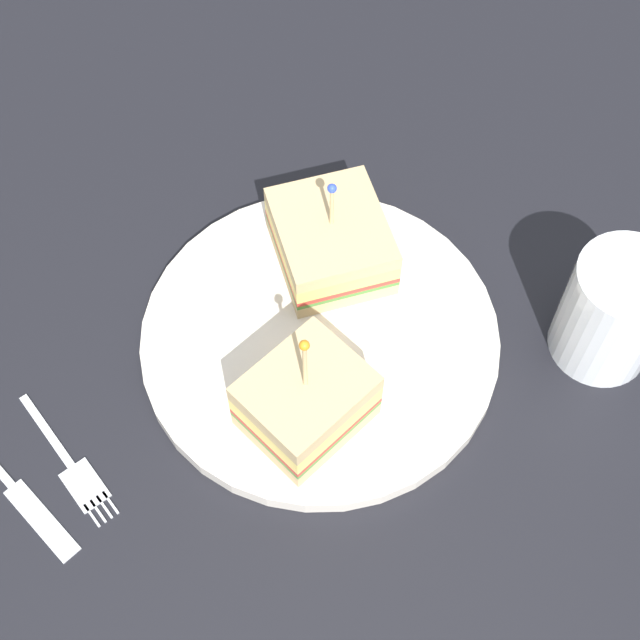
{
  "coord_description": "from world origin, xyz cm",
  "views": [
    {
      "loc": [
        33.11,
        -10.86,
        61.14
      ],
      "look_at": [
        0.0,
        0.0,
        3.36
      ],
      "focal_mm": 51.58,
      "sensor_mm": 36.0,
      "label": 1
    }
  ],
  "objects_px": {
    "sandwich_half_back": "(306,401)",
    "drink_glass": "(612,316)",
    "plate": "(320,338)",
    "fork": "(74,470)",
    "knife": "(23,498)",
    "sandwich_half_front": "(331,241)"
  },
  "relations": [
    {
      "from": "drink_glass",
      "to": "knife",
      "type": "distance_m",
      "value": 0.44
    },
    {
      "from": "drink_glass",
      "to": "fork",
      "type": "height_order",
      "value": "drink_glass"
    },
    {
      "from": "plate",
      "to": "sandwich_half_back",
      "type": "relative_size",
      "value": 2.5
    },
    {
      "from": "sandwich_half_back",
      "to": "drink_glass",
      "type": "height_order",
      "value": "sandwich_half_back"
    },
    {
      "from": "drink_glass",
      "to": "sandwich_half_back",
      "type": "bearing_deg",
      "value": -91.03
    },
    {
      "from": "sandwich_half_front",
      "to": "fork",
      "type": "bearing_deg",
      "value": -64.63
    },
    {
      "from": "drink_glass",
      "to": "knife",
      "type": "height_order",
      "value": "drink_glass"
    },
    {
      "from": "plate",
      "to": "fork",
      "type": "bearing_deg",
      "value": -77.13
    },
    {
      "from": "sandwich_half_back",
      "to": "fork",
      "type": "bearing_deg",
      "value": -96.09
    },
    {
      "from": "sandwich_half_front",
      "to": "knife",
      "type": "relative_size",
      "value": 0.79
    },
    {
      "from": "plate",
      "to": "fork",
      "type": "xyz_separation_m",
      "value": [
        0.05,
        -0.2,
        -0.01
      ]
    },
    {
      "from": "drink_glass",
      "to": "fork",
      "type": "xyz_separation_m",
      "value": [
        -0.02,
        -0.4,
        -0.04
      ]
    },
    {
      "from": "drink_glass",
      "to": "fork",
      "type": "bearing_deg",
      "value": -93.16
    },
    {
      "from": "sandwich_half_front",
      "to": "drink_glass",
      "type": "height_order",
      "value": "sandwich_half_front"
    },
    {
      "from": "drink_glass",
      "to": "knife",
      "type": "bearing_deg",
      "value": -91.6
    },
    {
      "from": "sandwich_half_front",
      "to": "fork",
      "type": "distance_m",
      "value": 0.25
    },
    {
      "from": "plate",
      "to": "sandwich_half_front",
      "type": "xyz_separation_m",
      "value": [
        -0.06,
        0.03,
        0.03
      ]
    },
    {
      "from": "drink_glass",
      "to": "sandwich_half_front",
      "type": "bearing_deg",
      "value": -127.05
    },
    {
      "from": "sandwich_half_back",
      "to": "fork",
      "type": "xyz_separation_m",
      "value": [
        -0.02,
        -0.17,
        -0.04
      ]
    },
    {
      "from": "sandwich_half_back",
      "to": "drink_glass",
      "type": "distance_m",
      "value": 0.23
    },
    {
      "from": "sandwich_half_front",
      "to": "knife",
      "type": "height_order",
      "value": "sandwich_half_front"
    },
    {
      "from": "fork",
      "to": "knife",
      "type": "height_order",
      "value": "same"
    }
  ]
}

